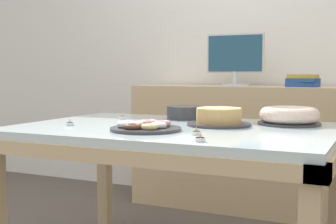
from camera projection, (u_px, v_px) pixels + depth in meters
The scene contains 13 objects.
wall_back at pixel (260, 33), 3.60m from camera, with size 8.00×0.10×2.60m, color white.
dining_table at pixel (175, 145), 2.22m from camera, with size 1.51×1.03×0.74m.
sideboard at pixel (247, 148), 3.40m from camera, with size 1.68×0.44×0.90m.
computer_monitor at pixel (235, 60), 3.38m from camera, with size 0.42×0.20×0.38m.
book_stack at pixel (303, 81), 3.19m from camera, with size 0.22×0.20×0.09m.
cake_chocolate_round at pixel (219, 118), 2.24m from camera, with size 0.31×0.31×0.09m.
cake_golden_bundt at pixel (289, 116), 2.28m from camera, with size 0.30×0.30×0.09m.
pastry_platter at pixel (145, 127), 2.05m from camera, with size 0.31×0.31×0.04m.
plate_stack at pixel (186, 113), 2.57m from camera, with size 0.21×0.21×0.07m.
tealight_left_edge at pixel (200, 139), 1.71m from camera, with size 0.04×0.04×0.04m.
tealight_near_cakes at pixel (122, 117), 2.55m from camera, with size 0.04×0.04×0.04m.
tealight_near_front at pixel (70, 124), 2.24m from camera, with size 0.04×0.04×0.04m.
tealight_centre at pixel (196, 133), 1.90m from camera, with size 0.04×0.04×0.04m.
Camera 1 is at (0.90, -2.01, 1.00)m, focal length 50.00 mm.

